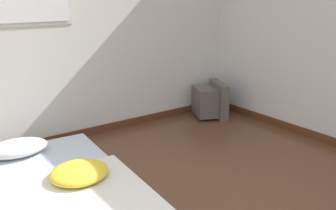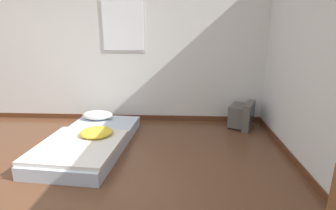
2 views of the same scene
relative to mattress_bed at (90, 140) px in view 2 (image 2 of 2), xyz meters
The scene contains 4 objects.
ground_plane 1.22m from the mattress_bed, 98.75° to the right, with size 20.00×20.00×0.00m, color brown.
wall_back 1.74m from the mattress_bed, 98.10° to the left, with size 8.29×0.08×2.60m.
mattress_bed is the anchor object (origin of this frame).
crt_tv 2.54m from the mattress_bed, 21.54° to the left, with size 0.52×0.56×0.45m.
Camera 2 is at (1.49, -2.20, 1.66)m, focal length 28.00 mm.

